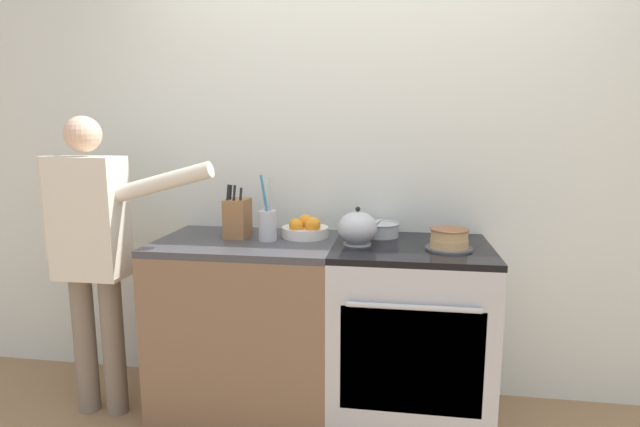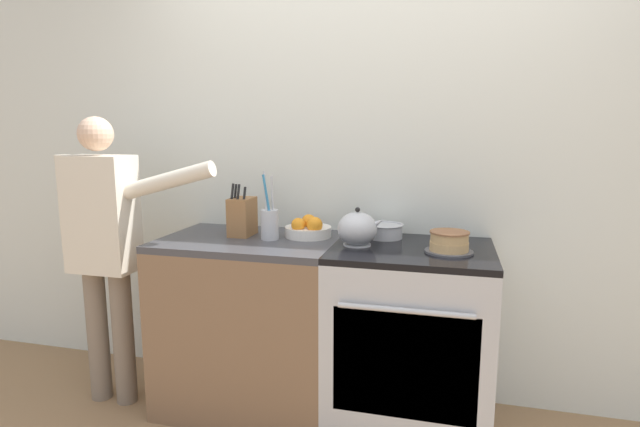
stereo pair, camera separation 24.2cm
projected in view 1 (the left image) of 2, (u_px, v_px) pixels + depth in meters
name	position (u px, v px, depth m)	size (l,w,h in m)	color
wall_back	(370.00, 161.00, 2.71)	(8.00, 0.04, 2.60)	silver
counter_cabinet	(249.00, 325.00, 2.61)	(0.90, 0.64, 0.92)	brown
stove_range	(409.00, 335.00, 2.49)	(0.76, 0.67, 0.92)	#B7BABF
layer_cake	(449.00, 240.00, 2.32)	(0.22, 0.22, 0.10)	#4C4C51
tea_kettle	(358.00, 228.00, 2.42)	(0.23, 0.19, 0.19)	#B7BABF
mixing_bowl	(381.00, 229.00, 2.60)	(0.19, 0.19, 0.07)	#B7BABF
knife_block	(238.00, 218.00, 2.58)	(0.11, 0.16, 0.28)	olive
utensil_crock	(267.00, 224.00, 2.50)	(0.09, 0.09, 0.35)	#B7BABF
fruit_bowl	(305.00, 229.00, 2.58)	(0.24, 0.24, 0.12)	silver
person_baker	(93.00, 243.00, 2.49)	(0.90, 0.20, 1.54)	#7A6B5B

